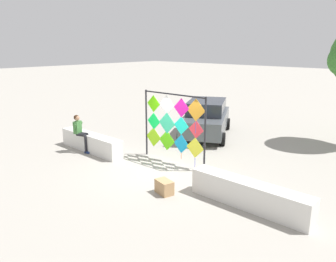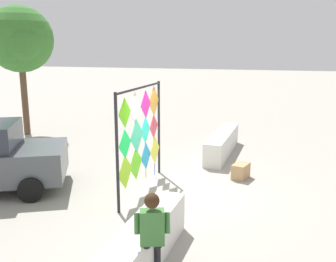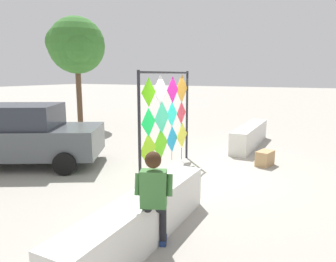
# 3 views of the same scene
# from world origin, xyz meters

# --- Properties ---
(ground) EXTENTS (120.00, 120.00, 0.00)m
(ground) POSITION_xyz_m (0.00, 0.00, 0.00)
(ground) COLOR #9E998E
(plaza_ledge_left) EXTENTS (3.61, 0.58, 0.76)m
(plaza_ledge_left) POSITION_xyz_m (-3.80, -0.38, 0.38)
(plaza_ledge_left) COLOR silver
(plaza_ledge_left) RESTS_ON ground
(plaza_ledge_right) EXTENTS (3.61, 0.58, 0.76)m
(plaza_ledge_right) POSITION_xyz_m (3.80, -0.38, 0.38)
(plaza_ledge_right) COLOR silver
(plaza_ledge_right) RESTS_ON ground
(kite_display_rack) EXTENTS (2.98, 0.16, 2.72)m
(kite_display_rack) POSITION_xyz_m (-0.26, 0.99, 1.58)
(kite_display_rack) COLOR #232328
(kite_display_rack) RESTS_ON ground
(seated_vendor) EXTENTS (0.77, 0.62, 1.61)m
(seated_vendor) POSITION_xyz_m (-4.01, -0.74, 0.96)
(seated_vendor) COLOR black
(seated_vendor) RESTS_ON ground
(cardboard_box_large) EXTENTS (0.64, 0.49, 0.43)m
(cardboard_box_large) POSITION_xyz_m (1.44, -1.34, 0.22)
(cardboard_box_large) COLOR tan
(cardboard_box_large) RESTS_ON ground
(tree_far_right) EXTENTS (3.02, 2.74, 5.37)m
(tree_far_right) POSITION_xyz_m (4.27, 8.29, 4.05)
(tree_far_right) COLOR brown
(tree_far_right) RESTS_ON ground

